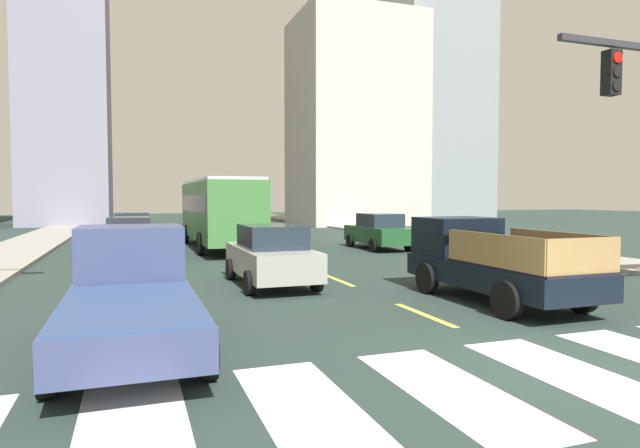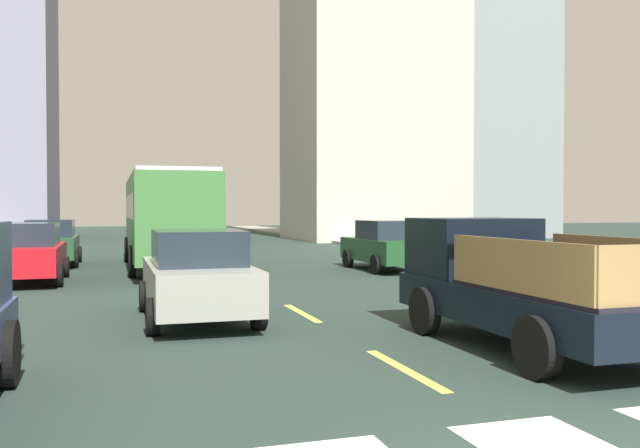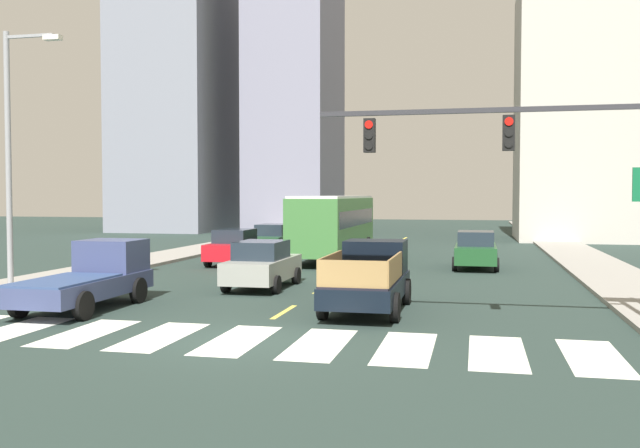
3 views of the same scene
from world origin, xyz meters
name	(u,v)px [view 1 (image 1 of 3)]	position (x,y,z in m)	size (l,w,h in m)	color
ground_plane	(570,374)	(0.00, 0.00, 0.00)	(160.00, 160.00, 0.00)	#24342F
sidewalk_right	(466,243)	(10.82, 18.00, 0.07)	(3.09, 110.00, 0.15)	gray
crosswalk_stripe_1	(133,435)	(-5.85, 0.00, 0.00)	(1.19, 3.45, 0.01)	silver
crosswalk_stripe_2	(309,410)	(-3.90, 0.00, 0.00)	(1.19, 3.45, 0.01)	silver
crosswalk_stripe_3	(452,390)	(-1.95, 0.00, 0.00)	(1.19, 3.45, 0.01)	silver
crosswalk_stripe_4	(570,373)	(0.00, 0.00, 0.00)	(1.19, 3.45, 0.01)	silver
lane_dash_0	(424,315)	(0.00, 4.00, 0.00)	(0.16, 2.40, 0.01)	#DDC84A
lane_dash_1	(338,280)	(0.00, 9.00, 0.00)	(0.16, 2.40, 0.01)	#DDC84A
lane_dash_2	(291,261)	(0.00, 14.00, 0.00)	(0.16, 2.40, 0.01)	#DDC84A
lane_dash_3	(262,249)	(0.00, 19.00, 0.00)	(0.16, 2.40, 0.01)	#DDC84A
lane_dash_4	(241,241)	(0.00, 24.00, 0.00)	(0.16, 2.40, 0.01)	#DDC84A
lane_dash_5	(227,235)	(0.00, 29.00, 0.00)	(0.16, 2.40, 0.01)	#DDC84A
lane_dash_6	(215,231)	(0.00, 34.00, 0.00)	(0.16, 2.40, 0.01)	#DDC84A
lane_dash_7	(206,227)	(0.00, 39.00, 0.00)	(0.16, 2.40, 0.01)	#DDC84A
pickup_stakebed	(486,261)	(2.34, 5.05, 0.94)	(2.18, 5.20, 1.96)	black
pickup_dark	(131,292)	(-5.86, 3.54, 0.92)	(2.18, 5.20, 1.96)	navy
city_bus	(219,208)	(-1.84, 20.29, 1.95)	(2.72, 10.80, 3.32)	#3C7438
sedan_far	(132,230)	(-5.84, 22.72, 0.86)	(2.02, 4.40, 1.72)	#224B2D
sedan_mid	(379,231)	(5.38, 17.33, 0.86)	(2.02, 4.40, 1.72)	#1D4A25
sedan_near_left	(271,255)	(-2.14, 8.75, 0.86)	(2.02, 4.40, 1.72)	#95978E
sedan_near_right	(129,238)	(-5.96, 16.65, 0.86)	(2.02, 4.40, 1.72)	red
block_mid_left	(67,81)	(-11.31, 48.69, 13.16)	(7.26, 11.36, 26.32)	gray
block_mid_right	(435,51)	(22.93, 41.02, 17.03)	(9.32, 8.03, 34.07)	gray
block_low_left	(355,122)	(13.73, 39.83, 9.45)	(10.81, 9.41, 18.89)	#B5B0A6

